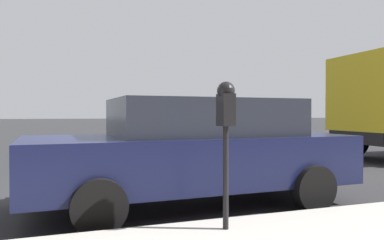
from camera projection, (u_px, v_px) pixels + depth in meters
name	position (u px, v px, depth m)	size (l,w,h in m)	color
ground_plane	(135.00, 195.00, 6.23)	(220.00, 220.00, 0.00)	#2B2B2D
parking_meter	(226.00, 116.00, 3.92)	(0.21, 0.19, 1.56)	black
car_navy	(195.00, 149.00, 5.60)	(2.20, 4.79, 1.58)	#14193D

